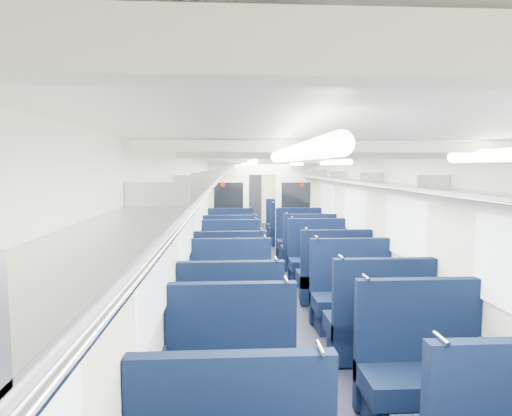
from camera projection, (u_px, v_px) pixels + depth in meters
floor at (274, 282)px, 8.63m from camera, size 2.80×18.00×0.01m
ceiling at (274, 159)px, 8.41m from camera, size 2.80×18.00×0.01m
wall_left at (200, 222)px, 8.44m from camera, size 0.02×18.00×2.35m
dado_left at (201, 265)px, 8.52m from camera, size 0.03×17.90×0.70m
wall_right at (347, 221)px, 8.60m from camera, size 0.02×18.00×2.35m
dado_right at (345, 263)px, 8.68m from camera, size 0.03×17.90×0.70m
wall_far at (252, 193)px, 17.47m from camera, size 2.80×0.02×2.35m
luggage_rack_left at (210, 179)px, 8.38m from camera, size 0.36×17.40×0.18m
luggage_rack_right at (338, 179)px, 8.52m from camera, size 0.36×17.40×0.18m
windows at (277, 211)px, 8.04m from camera, size 2.78×15.60×0.75m
ceiling_fittings at (276, 162)px, 8.16m from camera, size 2.70×16.06×0.11m
end_door at (252, 198)px, 17.43m from camera, size 0.75×0.06×2.00m
bulkhead at (262, 204)px, 11.70m from camera, size 2.80×0.10×2.35m
seat_6 at (231, 385)px, 3.74m from camera, size 1.12×0.62×1.25m
seat_7 at (423, 377)px, 3.88m from camera, size 1.12×0.62×1.25m
seat_8 at (231, 333)px, 4.92m from camera, size 1.12×0.62×1.25m
seat_9 at (378, 328)px, 5.07m from camera, size 1.12×0.62×1.25m
seat_10 at (231, 301)px, 6.11m from camera, size 1.12×0.62×1.25m
seat_11 at (353, 300)px, 6.13m from camera, size 1.12×0.62×1.25m
seat_12 at (231, 282)px, 7.12m from camera, size 1.12×0.62×1.25m
seat_13 at (333, 279)px, 7.28m from camera, size 1.12×0.62×1.25m
seat_14 at (231, 265)px, 8.32m from camera, size 1.12×0.62×1.25m
seat_15 at (318, 263)px, 8.52m from camera, size 1.12×0.62×1.25m
seat_16 at (231, 254)px, 9.42m from camera, size 1.12×0.62×1.25m
seat_17 at (308, 252)px, 9.64m from camera, size 1.12×0.62×1.25m
seat_18 at (231, 244)px, 10.64m from camera, size 1.12×0.62×1.25m
seat_19 at (300, 243)px, 10.76m from camera, size 1.12×0.62×1.25m
seat_20 at (231, 232)px, 12.53m from camera, size 1.12×0.62×1.25m
seat_21 at (289, 232)px, 12.64m from camera, size 1.12×0.62×1.25m
seat_22 at (230, 226)px, 13.88m from camera, size 1.12×0.62×1.25m
seat_23 at (284, 226)px, 13.79m from camera, size 1.12×0.62×1.25m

